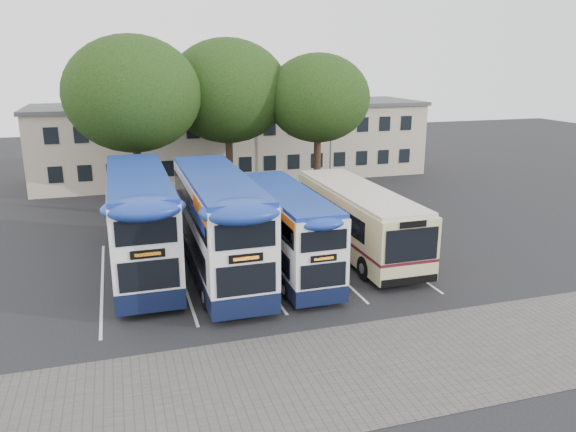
# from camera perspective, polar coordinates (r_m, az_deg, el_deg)

# --- Properties ---
(ground) EXTENTS (120.00, 120.00, 0.00)m
(ground) POSITION_cam_1_polar(r_m,az_deg,el_deg) (24.08, 8.22, -8.31)
(ground) COLOR black
(ground) RESTS_ON ground
(paving_strip) EXTENTS (40.00, 6.00, 0.01)m
(paving_strip) POSITION_cam_1_polar(r_m,az_deg,el_deg) (19.29, 9.15, -14.79)
(paving_strip) COLOR #595654
(paving_strip) RESTS_ON ground
(bay_lines) EXTENTS (14.12, 11.00, 0.01)m
(bay_lines) POSITION_cam_1_polar(r_m,az_deg,el_deg) (27.29, -3.48, -5.22)
(bay_lines) COLOR silver
(bay_lines) RESTS_ON ground
(depot_building) EXTENTS (32.40, 8.40, 6.20)m
(depot_building) POSITION_cam_1_polar(r_m,az_deg,el_deg) (48.23, -5.45, 7.76)
(depot_building) COLOR #BFAF9A
(depot_building) RESTS_ON ground
(lamp_post) EXTENTS (0.25, 1.05, 9.06)m
(lamp_post) POSITION_cam_1_polar(r_m,az_deg,el_deg) (43.00, 4.41, 9.42)
(lamp_post) COLOR gray
(lamp_post) RESTS_ON ground
(tree_left) EXTENTS (8.43, 8.43, 11.23)m
(tree_left) POSITION_cam_1_polar(r_m,az_deg,el_deg) (36.60, -15.50, 11.84)
(tree_left) COLOR black
(tree_left) RESTS_ON ground
(tree_mid) EXTENTS (8.34, 8.34, 11.16)m
(tree_mid) POSITION_cam_1_polar(r_m,az_deg,el_deg) (39.56, -6.16, 12.51)
(tree_mid) COLOR black
(tree_mid) RESTS_ON ground
(tree_right) EXTENTS (7.06, 7.06, 10.17)m
(tree_right) POSITION_cam_1_polar(r_m,az_deg,el_deg) (39.02, 3.07, 11.86)
(tree_right) COLOR black
(tree_right) RESTS_ON ground
(bus_dd_left) EXTENTS (2.74, 11.30, 4.71)m
(bus_dd_left) POSITION_cam_1_polar(r_m,az_deg,el_deg) (27.01, -14.79, -0.17)
(bus_dd_left) COLOR #0E1534
(bus_dd_left) RESTS_ON ground
(bus_dd_mid) EXTENTS (2.73, 11.27, 4.70)m
(bus_dd_mid) POSITION_cam_1_polar(r_m,az_deg,el_deg) (25.89, -7.11, -0.45)
(bus_dd_mid) COLOR #0E1534
(bus_dd_mid) RESTS_ON ground
(bus_dd_right) EXTENTS (2.29, 9.44, 3.93)m
(bus_dd_right) POSITION_cam_1_polar(r_m,az_deg,el_deg) (26.12, -0.03, -1.15)
(bus_dd_right) COLOR #0E1534
(bus_dd_right) RESTS_ON ground
(bus_single) EXTENTS (2.86, 11.25, 3.36)m
(bus_single) POSITION_cam_1_polar(r_m,az_deg,el_deg) (29.26, 7.00, 0.04)
(bus_single) COLOR beige
(bus_single) RESTS_ON ground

